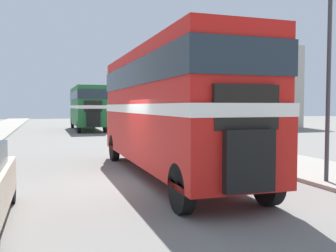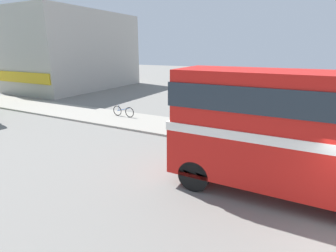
# 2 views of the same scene
# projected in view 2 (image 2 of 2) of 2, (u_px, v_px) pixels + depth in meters

# --- Properties ---
(pedestrian_walking) EXTENTS (0.33, 0.33, 1.64)m
(pedestrian_walking) POSITION_uv_depth(u_px,v_px,m) (218.00, 119.00, 14.29)
(pedestrian_walking) COLOR #282833
(pedestrian_walking) RESTS_ON sidewalk_right
(bicycle_on_pavement) EXTENTS (0.05, 1.76, 0.78)m
(bicycle_on_pavement) POSITION_uv_depth(u_px,v_px,m) (123.00, 111.00, 18.34)
(bicycle_on_pavement) COLOR black
(bicycle_on_pavement) RESTS_ON sidewalk_right
(shop_building_block) EXTENTS (14.63, 8.71, 8.77)m
(shop_building_block) POSITION_uv_depth(u_px,v_px,m) (75.00, 51.00, 31.72)
(shop_building_block) COLOR #B2ADA3
(shop_building_block) RESTS_ON ground_plane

